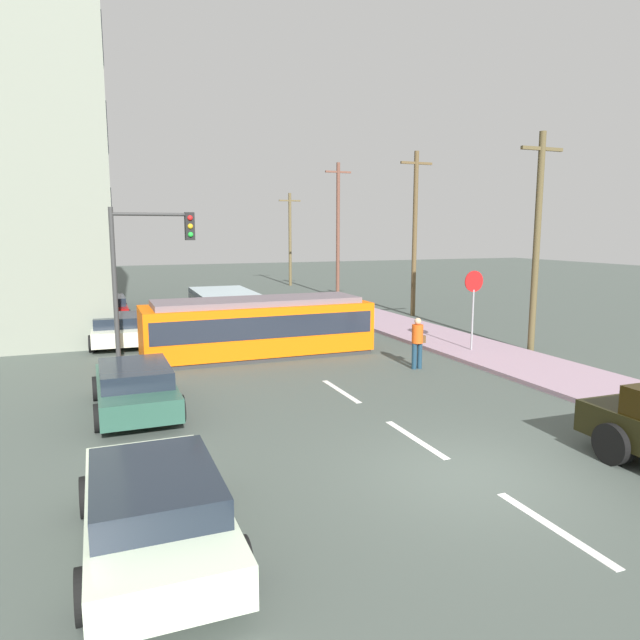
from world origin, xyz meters
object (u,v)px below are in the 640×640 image
at_px(streetcar_tram, 258,326).
at_px(traffic_light_mast, 147,260).
at_px(parked_sedan_furthest, 108,307).
at_px(utility_pole_distant, 290,238).
at_px(parked_sedan_mid, 135,387).
at_px(city_bus, 225,308).
at_px(utility_pole_near, 537,239).
at_px(parked_sedan_far, 118,329).
at_px(parked_sedan_near, 155,507).
at_px(pedestrian_crossing, 418,340).
at_px(utility_pole_mid, 415,231).
at_px(utility_pole_far, 338,228).
at_px(stop_sign, 473,294).

relative_size(streetcar_tram, traffic_light_mast, 1.57).
distance_m(streetcar_tram, parked_sedan_furthest, 11.90).
xyz_separation_m(parked_sedan_furthest, utility_pole_distant, (14.43, 14.18, 3.28)).
xyz_separation_m(streetcar_tram, parked_sedan_mid, (-4.54, -5.12, -0.45)).
relative_size(city_bus, utility_pole_near, 0.66).
relative_size(parked_sedan_far, parked_sedan_furthest, 0.91).
height_order(parked_sedan_near, traffic_light_mast, traffic_light_mast).
bearing_deg(pedestrian_crossing, utility_pole_mid, 60.01).
xyz_separation_m(city_bus, parked_sedan_mid, (-4.55, -10.66, -0.39)).
distance_m(parked_sedan_far, utility_pole_distant, 25.69).
bearing_deg(traffic_light_mast, parked_sedan_furthest, 94.22).
relative_size(pedestrian_crossing, parked_sedan_mid, 0.39).
bearing_deg(utility_pole_distant, parked_sedan_far, -124.03).
xyz_separation_m(parked_sedan_mid, utility_pole_distant, (14.21, 30.20, 3.28)).
relative_size(parked_sedan_near, parked_sedan_far, 1.05).
relative_size(parked_sedan_furthest, utility_pole_far, 0.52).
distance_m(utility_pole_near, utility_pole_distant, 28.08).
distance_m(parked_sedan_near, utility_pole_distant, 39.69).
bearing_deg(parked_sedan_far, parked_sedan_mid, -89.65).
relative_size(pedestrian_crossing, parked_sedan_far, 0.40).
xyz_separation_m(utility_pole_mid, utility_pole_far, (-0.39, 9.16, 0.20)).
bearing_deg(utility_pole_near, parked_sedan_furthest, 136.03).
relative_size(parked_sedan_mid, parked_sedan_far, 1.04).
xyz_separation_m(parked_sedan_furthest, utility_pole_mid, (15.02, -4.36, 3.78)).
bearing_deg(utility_pole_near, streetcar_tram, 162.73).
relative_size(parked_sedan_far, stop_sign, 1.45).
distance_m(parked_sedan_near, parked_sedan_far, 15.73).
xyz_separation_m(streetcar_tram, utility_pole_near, (9.65, -3.00, 3.06)).
relative_size(streetcar_tram, parked_sedan_far, 1.92).
relative_size(parked_sedan_far, traffic_light_mast, 0.82).
xyz_separation_m(traffic_light_mast, utility_pole_near, (13.48, -1.38, 0.57)).
xyz_separation_m(parked_sedan_near, utility_pole_near, (14.37, 8.76, 3.50)).
bearing_deg(parked_sedan_near, parked_sedan_far, 89.53).
distance_m(parked_sedan_near, traffic_light_mast, 10.59).
height_order(streetcar_tram, stop_sign, stop_sign).
bearing_deg(utility_pole_far, parked_sedan_far, -140.94).
bearing_deg(traffic_light_mast, streetcar_tram, 22.93).
height_order(stop_sign, traffic_light_mast, traffic_light_mast).
xyz_separation_m(parked_sedan_far, parked_sedan_furthest, (-0.17, 6.94, 0.00)).
xyz_separation_m(city_bus, parked_sedan_furthest, (-4.78, 5.35, -0.39)).
bearing_deg(parked_sedan_far, city_bus, 18.96).
distance_m(city_bus, parked_sedan_near, 17.95).
bearing_deg(city_bus, pedestrian_crossing, -65.64).
bearing_deg(parked_sedan_far, pedestrian_crossing, -41.36).
distance_m(parked_sedan_far, traffic_light_mast, 6.35).
bearing_deg(utility_pole_far, parked_sedan_mid, -124.68).
xyz_separation_m(streetcar_tram, pedestrian_crossing, (4.27, -3.83, -0.12)).
xyz_separation_m(streetcar_tram, utility_pole_far, (9.87, 15.70, 3.53)).
height_order(pedestrian_crossing, parked_sedan_far, pedestrian_crossing).
height_order(parked_sedan_far, traffic_light_mast, traffic_light_mast).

